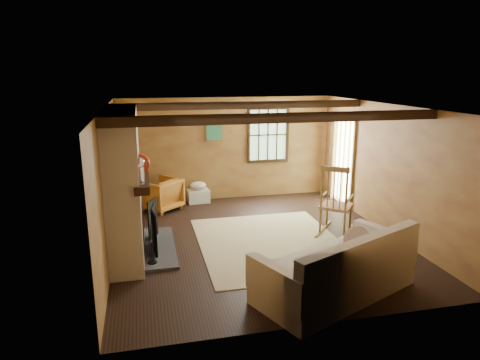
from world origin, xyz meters
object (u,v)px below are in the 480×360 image
object	(u,v)px
fireplace	(126,189)
armchair	(160,194)
laundry_basket	(198,196)
sofa	(339,272)
rocking_chair	(336,204)

from	to	relation	value
fireplace	armchair	world-z (taller)	fireplace
laundry_basket	armchair	distance (m)	0.98
laundry_basket	armchair	size ratio (longest dim) A/B	0.64
sofa	armchair	size ratio (longest dim) A/B	3.22
fireplace	laundry_basket	distance (m)	3.11
rocking_chair	armchair	distance (m)	3.81
rocking_chair	fireplace	bearing A→B (deg)	40.42
rocking_chair	armchair	bearing A→B (deg)	5.67
laundry_basket	sofa	bearing A→B (deg)	-74.42
fireplace	rocking_chair	size ratio (longest dim) A/B	1.80
fireplace	sofa	size ratio (longest dim) A/B	0.95
armchair	rocking_chair	bearing A→B (deg)	104.18
rocking_chair	laundry_basket	world-z (taller)	rocking_chair
fireplace	sofa	xyz separation A→B (m)	(2.80, -2.13, -0.77)
rocking_chair	sofa	bearing A→B (deg)	106.27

